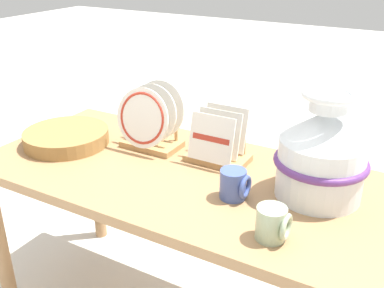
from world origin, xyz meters
name	(u,v)px	position (x,y,z in m)	size (l,w,h in m)	color
display_table	(192,195)	(0.00, 0.00, 0.57)	(1.46, 0.65, 0.65)	#9E754C
ceramic_vase	(322,152)	(0.39, 0.07, 0.79)	(0.27, 0.27, 0.33)	silver
dish_rack_round_plates	(150,124)	(-0.24, 0.11, 0.74)	(0.21, 0.16, 0.24)	tan
dish_rack_square_plates	(218,146)	(0.03, 0.13, 0.70)	(0.21, 0.15, 0.18)	tan
wicker_charger_stack	(66,137)	(-0.53, -0.02, 0.68)	(0.31, 0.31, 0.05)	olive
mug_sage_glaze	(273,224)	(0.35, -0.20, 0.69)	(0.09, 0.08, 0.09)	#9EB28E
mug_cobalt_glaze	(234,184)	(0.18, -0.07, 0.69)	(0.09, 0.08, 0.09)	#42569E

